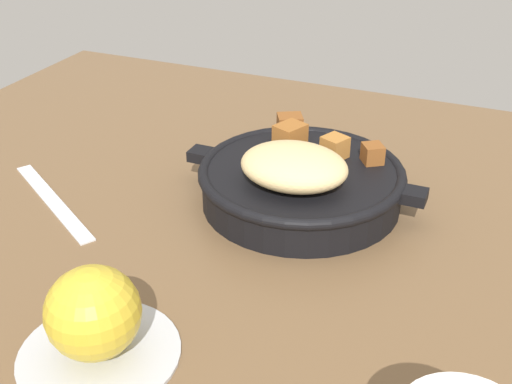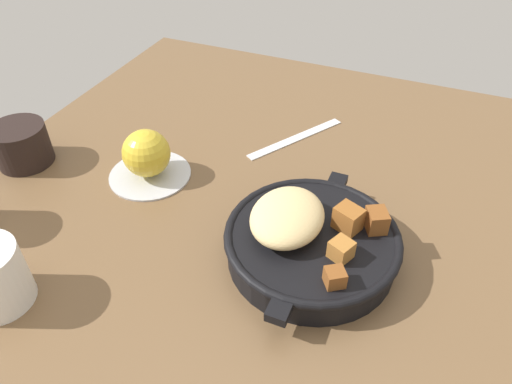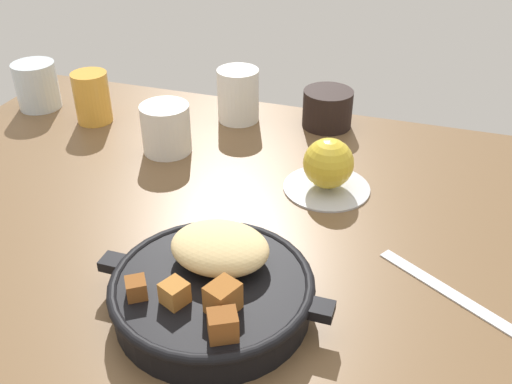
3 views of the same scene
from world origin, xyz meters
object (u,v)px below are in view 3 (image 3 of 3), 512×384
water_glass_short (37,86)px  white_creamer_pitcher (238,95)px  coffee_mug_dark (327,108)px  juice_glass_amber (92,97)px  red_apple (328,163)px  ceramic_mug_white (166,129)px  butter_knife (452,294)px  cast_iron_skillet (213,286)px

water_glass_short → white_creamer_pitcher: bearing=10.0°
coffee_mug_dark → water_glass_short: (-51.87, -8.85, 1.01)cm
juice_glass_amber → coffee_mug_dark: bearing=15.4°
red_apple → ceramic_mug_white: bearing=173.0°
red_apple → water_glass_short: size_ratio=0.85×
red_apple → ceramic_mug_white: same height
white_creamer_pitcher → juice_glass_amber: bearing=-160.7°
butter_knife → juice_glass_amber: size_ratio=2.20×
red_apple → ceramic_mug_white: 26.88cm
coffee_mug_dark → juice_glass_amber: 40.66cm
water_glass_short → juice_glass_amber: size_ratio=0.96×
coffee_mug_dark → ceramic_mug_white: (-22.27, -16.85, 0.71)cm
ceramic_mug_white → juice_glass_amber: bearing=160.3°
water_glass_short → red_apple: bearing=-11.3°
coffee_mug_dark → ceramic_mug_white: bearing=-142.9°
ceramic_mug_white → butter_knife: bearing=-24.8°
coffee_mug_dark → cast_iron_skillet: bearing=-92.5°
coffee_mug_dark → red_apple: bearing=-77.6°
juice_glass_amber → ceramic_mug_white: (16.91, -6.05, -0.49)cm
coffee_mug_dark → white_creamer_pitcher: (-15.34, -2.44, 1.40)cm
butter_knife → juice_glass_amber: juice_glass_amber is taller
ceramic_mug_white → red_apple: bearing=-7.0°
coffee_mug_dark → juice_glass_amber: juice_glass_amber is taller
coffee_mug_dark → water_glass_short: water_glass_short is taller
butter_knife → cast_iron_skillet: bearing=-126.1°
ceramic_mug_white → water_glass_short: bearing=164.9°
red_apple → juice_glass_amber: juice_glass_amber is taller
red_apple → coffee_mug_dark: red_apple is taller
cast_iron_skillet → juice_glass_amber: (-37.09, 36.85, 1.45)cm
cast_iron_skillet → red_apple: cast_iron_skillet is taller
red_apple → coffee_mug_dark: 20.62cm
cast_iron_skillet → red_apple: size_ratio=3.64×
water_glass_short → butter_knife: bearing=-21.1°
cast_iron_skillet → water_glass_short: water_glass_short is taller
butter_knife → coffee_mug_dark: coffee_mug_dark is taller
cast_iron_skillet → white_creamer_pitcher: white_creamer_pitcher is taller
coffee_mug_dark → juice_glass_amber: bearing=-164.6°
red_apple → water_glass_short: water_glass_short is taller
juice_glass_amber → ceramic_mug_white: size_ratio=1.12×
ceramic_mug_white → white_creamer_pitcher: white_creamer_pitcher is taller
butter_knife → white_creamer_pitcher: 51.90cm
cast_iron_skillet → butter_knife: size_ratio=1.34×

